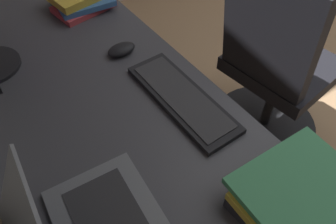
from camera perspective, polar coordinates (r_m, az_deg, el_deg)
desk at (r=0.94m, az=-2.54°, el=-12.67°), size 2.28×0.71×0.73m
keyboard_main at (r=1.04m, az=2.43°, el=2.40°), size 0.42×0.14×0.02m
mouse_main at (r=1.22m, az=-7.92°, el=10.48°), size 0.06×0.10×0.03m
book_stack_far at (r=0.87m, az=20.97°, el=-12.90°), size 0.25×0.30×0.08m
office_chair at (r=1.61m, az=17.41°, el=6.23°), size 0.56×0.58×0.97m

